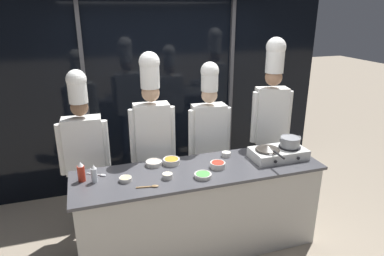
# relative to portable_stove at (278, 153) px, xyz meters

# --- Properties ---
(ground_plane) EXTENTS (24.00, 24.00, 0.00)m
(ground_plane) POSITION_rel_portable_stove_xyz_m (-0.88, 0.01, -0.97)
(ground_plane) COLOR gray
(window_wall_back) EXTENTS (4.69, 0.09, 2.70)m
(window_wall_back) POSITION_rel_portable_stove_xyz_m (-0.88, 1.58, 0.38)
(window_wall_back) COLOR black
(window_wall_back) RESTS_ON ground_plane
(demo_counter) EXTENTS (2.48, 0.70, 0.92)m
(demo_counter) POSITION_rel_portable_stove_xyz_m (-0.88, 0.01, -0.51)
(demo_counter) COLOR beige
(demo_counter) RESTS_ON ground_plane
(portable_stove) EXTENTS (0.58, 0.34, 0.12)m
(portable_stove) POSITION_rel_portable_stove_xyz_m (0.00, 0.00, 0.00)
(portable_stove) COLOR silver
(portable_stove) RESTS_ON demo_counter
(frying_pan) EXTENTS (0.25, 0.44, 0.04)m
(frying_pan) POSITION_rel_portable_stove_xyz_m (-0.13, -0.00, 0.08)
(frying_pan) COLOR #38332D
(frying_pan) RESTS_ON portable_stove
(stock_pot) EXTENTS (0.23, 0.21, 0.11)m
(stock_pot) POSITION_rel_portable_stove_xyz_m (0.13, 0.00, 0.12)
(stock_pot) COLOR #93969B
(stock_pot) RESTS_ON portable_stove
(squeeze_bottle_chili) EXTENTS (0.07, 0.07, 0.19)m
(squeeze_bottle_chili) POSITION_rel_portable_stove_xyz_m (-1.99, 0.12, 0.04)
(squeeze_bottle_chili) COLOR red
(squeeze_bottle_chili) RESTS_ON demo_counter
(squeeze_bottle_clear) EXTENTS (0.06, 0.06, 0.18)m
(squeeze_bottle_clear) POSITION_rel_portable_stove_xyz_m (-1.88, 0.06, 0.03)
(squeeze_bottle_clear) COLOR white
(squeeze_bottle_clear) RESTS_ON demo_counter
(prep_bowl_carrots) EXTENTS (0.17, 0.17, 0.06)m
(prep_bowl_carrots) POSITION_rel_portable_stove_xyz_m (-1.11, 0.21, -0.02)
(prep_bowl_carrots) COLOR silver
(prep_bowl_carrots) RESTS_ON demo_counter
(prep_bowl_bean_sprouts) EXTENTS (0.10, 0.10, 0.05)m
(prep_bowl_bean_sprouts) POSITION_rel_portable_stove_xyz_m (-0.50, 0.21, -0.03)
(prep_bowl_bean_sprouts) COLOR silver
(prep_bowl_bean_sprouts) RESTS_ON demo_counter
(prep_bowl_scallions) EXTENTS (0.17, 0.17, 0.04)m
(prep_bowl_scallions) POSITION_rel_portable_stove_xyz_m (-0.91, -0.17, -0.03)
(prep_bowl_scallions) COLOR silver
(prep_bowl_scallions) RESTS_ON demo_counter
(prep_bowl_ginger) EXTENTS (0.12, 0.12, 0.04)m
(prep_bowl_ginger) POSITION_rel_portable_stove_xyz_m (-1.61, -0.01, -0.03)
(prep_bowl_ginger) COLOR silver
(prep_bowl_ginger) RESTS_ON demo_counter
(prep_bowl_chicken) EXTENTS (0.17, 0.17, 0.05)m
(prep_bowl_chicken) POSITION_rel_portable_stove_xyz_m (-1.29, 0.24, -0.03)
(prep_bowl_chicken) COLOR silver
(prep_bowl_chicken) RESTS_ON demo_counter
(prep_bowl_chili_flakes) EXTENTS (0.15, 0.15, 0.06)m
(prep_bowl_chili_flakes) POSITION_rel_portable_stove_xyz_m (-0.69, -0.01, -0.02)
(prep_bowl_chili_flakes) COLOR silver
(prep_bowl_chili_flakes) RESTS_ON demo_counter
(prep_bowl_noodles) EXTENTS (0.10, 0.10, 0.05)m
(prep_bowl_noodles) POSITION_rel_portable_stove_xyz_m (-1.23, -0.08, -0.03)
(prep_bowl_noodles) COLOR silver
(prep_bowl_noodles) RESTS_ON demo_counter
(serving_spoon_slotted) EXTENTS (0.20, 0.06, 0.02)m
(serving_spoon_slotted) POSITION_rel_portable_stove_xyz_m (-1.40, -0.20, -0.05)
(serving_spoon_slotted) COLOR olive
(serving_spoon_slotted) RESTS_ON demo_counter
(serving_spoon_solid) EXTENTS (0.18, 0.13, 0.02)m
(serving_spoon_solid) POSITION_rel_portable_stove_xyz_m (-1.83, 0.18, -0.05)
(serving_spoon_solid) COLOR #B2B5BA
(serving_spoon_solid) RESTS_ON demo_counter
(chef_head) EXTENTS (0.53, 0.23, 1.86)m
(chef_head) POSITION_rel_portable_stove_xyz_m (-1.95, 0.67, 0.10)
(chef_head) COLOR #232326
(chef_head) RESTS_ON ground_plane
(chef_sous) EXTENTS (0.50, 0.22, 2.01)m
(chef_sous) POSITION_rel_portable_stove_xyz_m (-1.22, 0.62, 0.22)
(chef_sous) COLOR #2D3856
(chef_sous) RESTS_ON ground_plane
(chef_line) EXTENTS (0.51, 0.22, 1.87)m
(chef_line) POSITION_rel_portable_stove_xyz_m (-0.55, 0.64, 0.13)
(chef_line) COLOR #232326
(chef_line) RESTS_ON ground_plane
(chef_pastry) EXTENTS (0.49, 0.26, 2.12)m
(chef_pastry) POSITION_rel_portable_stove_xyz_m (0.25, 0.61, 0.30)
(chef_pastry) COLOR #2D3856
(chef_pastry) RESTS_ON ground_plane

